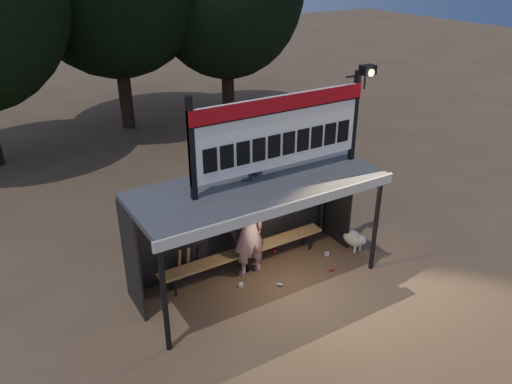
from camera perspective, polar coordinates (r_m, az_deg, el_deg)
ground at (r=10.85m, az=0.20°, el=-10.11°), size 80.00×80.00×0.00m
player at (r=10.54m, az=-0.80°, el=-4.66°), size 0.75×0.50×2.04m
child_a at (r=9.61m, az=-1.19°, el=4.73°), size 0.72×0.69×1.17m
child_b at (r=10.06m, az=-0.27°, el=4.85°), size 0.50×0.41×0.88m
dugout_shelter at (r=10.06m, az=-0.51°, el=-0.87°), size 5.10×2.08×2.32m
scoreboard_assembly at (r=9.57m, az=3.13°, el=7.26°), size 4.10×0.27×1.99m
bench at (r=10.99m, az=-1.31°, el=-6.83°), size 4.00×0.35×0.48m
dog at (r=11.98m, az=11.16°, el=-5.23°), size 0.36×0.81×0.49m
bats at (r=10.74m, az=-7.81°, el=-7.98°), size 0.47×0.33×0.84m
litter at (r=11.20m, az=4.00°, el=-8.64°), size 2.42×1.38×0.08m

